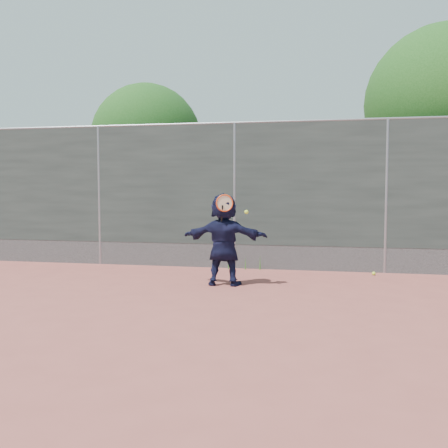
# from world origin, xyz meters

# --- Properties ---
(ground) EXTENTS (80.00, 80.00, 0.00)m
(ground) POSITION_xyz_m (0.00, 0.00, 0.00)
(ground) COLOR #9E4C42
(ground) RESTS_ON ground
(player) EXTENTS (1.47, 0.50, 1.58)m
(player) POSITION_xyz_m (0.15, 1.66, 0.79)
(player) COLOR black
(player) RESTS_ON ground
(ball_ground) EXTENTS (0.07, 0.07, 0.07)m
(ball_ground) POSITION_xyz_m (2.77, 3.18, 0.03)
(ball_ground) COLOR #CDF035
(ball_ground) RESTS_ON ground
(fence) EXTENTS (20.00, 0.06, 3.03)m
(fence) POSITION_xyz_m (-0.00, 3.50, 1.58)
(fence) COLOR #38423D
(fence) RESTS_ON ground
(swing_action) EXTENTS (0.54, 0.16, 0.51)m
(swing_action) POSITION_xyz_m (0.23, 1.47, 1.38)
(swing_action) COLOR #E14315
(swing_action) RESTS_ON ground
(tree_left) EXTENTS (3.15, 3.00, 4.53)m
(tree_left) POSITION_xyz_m (-2.85, 6.55, 2.94)
(tree_left) COLOR #382314
(tree_left) RESTS_ON ground
(weed_clump) EXTENTS (0.68, 0.07, 0.30)m
(weed_clump) POSITION_xyz_m (0.29, 3.38, 0.13)
(weed_clump) COLOR #387226
(weed_clump) RESTS_ON ground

